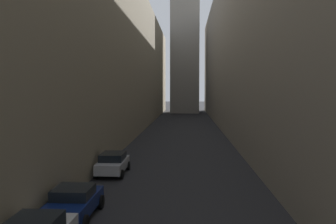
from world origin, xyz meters
TOP-DOWN VIEW (x-y plane):
  - ground_plane at (0.00, 48.00)m, footprint 264.00×264.00m
  - building_block_left at (-11.24, 50.00)m, footprint 11.48×108.00m
  - building_block_right at (10.82, 50.00)m, footprint 10.64×108.00m
  - parked_car_left_third at (-4.40, 17.21)m, footprint 2.02×4.12m
  - parked_car_left_far at (-4.40, 25.84)m, footprint 1.91×3.96m

SIDE VIEW (x-z plane):
  - ground_plane at x=0.00m, z-range 0.00..0.00m
  - parked_car_left_third at x=-4.40m, z-range 0.03..1.47m
  - parked_car_left_far at x=-4.40m, z-range 0.04..1.51m
  - building_block_left at x=-11.24m, z-range 0.00..20.03m
  - building_block_right at x=10.82m, z-range 0.00..22.83m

